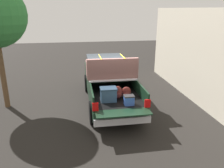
{
  "coord_description": "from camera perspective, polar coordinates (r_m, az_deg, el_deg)",
  "views": [
    {
      "loc": [
        -9.31,
        1.42,
        4.06
      ],
      "look_at": [
        -0.6,
        0.0,
        1.1
      ],
      "focal_mm": 36.15,
      "sensor_mm": 36.0,
      "label": 1
    }
  ],
  "objects": [
    {
      "name": "building_facade",
      "position": [
        10.4,
        22.28,
        6.02
      ],
      "size": [
        10.85,
        0.36,
        4.1
      ],
      "primitive_type": "cube",
      "color": "beige",
      "rests_on": "ground_plane"
    },
    {
      "name": "ground_plane",
      "position": [
        10.25,
        -0.54,
        -4.78
      ],
      "size": [
        40.0,
        40.0,
        0.0
      ],
      "primitive_type": "plane",
      "color": "black"
    },
    {
      "name": "pickup_truck",
      "position": [
        10.24,
        -0.87,
        0.99
      ],
      "size": [
        6.05,
        2.06,
        2.23
      ],
      "color": "black",
      "rests_on": "ground_plane"
    }
  ]
}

